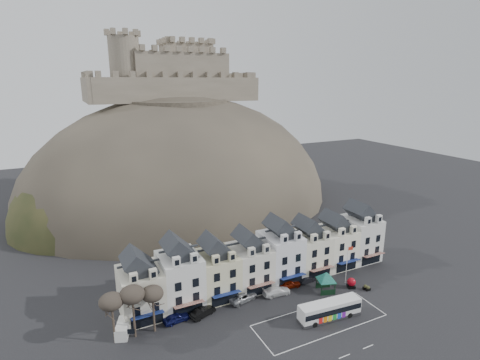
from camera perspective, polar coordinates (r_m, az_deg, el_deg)
name	(u,v)px	position (r m, az deg, el deg)	size (l,w,h in m)	color
ground	(315,328)	(65.10, 11.29, -21.26)	(300.00, 300.00, 0.00)	black
coach_bay_markings	(320,320)	(66.92, 12.06, -20.18)	(22.00, 7.50, 0.01)	silver
townhouse_terrace	(266,257)	(73.71, 3.95, -11.56)	(54.40, 9.35, 11.80)	beige
castle_hill	(186,203)	(121.29, -8.25, -3.50)	(100.00, 76.00, 68.00)	#38332B
castle	(172,74)	(121.67, -10.38, 15.66)	(50.20, 22.20, 22.00)	#696050
tree_left_far	(111,302)	(60.32, -19.02, -17.16)	(3.61, 3.61, 8.24)	#342C21
tree_left_mid	(132,295)	(60.43, -16.12, -16.47)	(3.78, 3.78, 8.64)	#342C21
tree_left_near	(152,294)	(61.22, -13.20, -16.56)	(3.43, 3.43, 7.84)	#342C21
bus	(330,309)	(66.80, 13.49, -18.59)	(11.05, 3.42, 3.07)	#262628
bus_shelter	(326,276)	(73.14, 13.01, -14.13)	(5.96, 5.96, 3.96)	black
red_buoy	(351,283)	(76.51, 16.60, -14.77)	(1.74, 1.74, 1.99)	black
flagpole	(347,262)	(76.24, 16.04, -11.92)	(1.12, 0.22, 7.79)	silver
white_van	(123,328)	(64.93, -17.39, -20.78)	(3.12, 4.53, 1.90)	silver
planter_west	(368,288)	(76.81, 18.93, -15.34)	(0.96, 0.65, 0.93)	black
planter_east	(365,287)	(77.03, 18.56, -15.21)	(1.04, 0.72, 0.95)	black
car_navy	(176,318)	(65.72, -9.67, -19.98)	(1.77, 4.39, 1.50)	#0D1041
car_black	(203,312)	(66.47, -5.66, -19.37)	(1.59, 4.56, 1.50)	black
car_silver	(243,297)	(70.00, 0.42, -17.34)	(2.55, 5.45, 1.54)	#999BA0
car_white	(277,291)	(71.87, 5.59, -16.48)	(2.15, 5.30, 1.54)	white
car_maroon	(289,284)	(74.31, 7.51, -15.42)	(1.77, 4.40, 1.50)	#621305
car_charcoal	(307,280)	(76.49, 10.18, -14.71)	(1.29, 3.71, 1.22)	black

